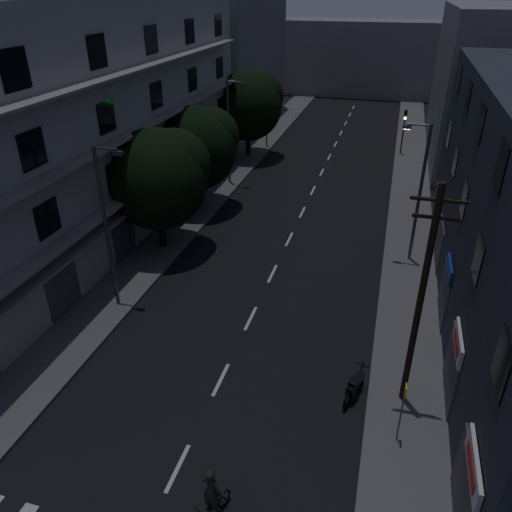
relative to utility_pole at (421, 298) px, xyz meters
The scene contains 20 objects.
ground 19.72m from the utility_pole, 112.52° to the left, with size 160.00×160.00×0.00m, color black.
sidewalk_left 23.54m from the utility_pole, 130.01° to the left, with size 3.00×90.00×0.15m, color #565659.
sidewalk_right 18.29m from the utility_pole, 89.40° to the left, with size 3.00×90.00×0.15m, color #565659.
lane_markings 25.46m from the utility_pole, 107.02° to the left, with size 0.15×60.50×0.01m.
building_left 22.14m from the utility_pole, 151.10° to the left, with size 7.00×36.00×14.00m.
building_far_left 45.11m from the utility_pole, 115.42° to the left, with size 6.00×20.00×16.00m, color slate.
building_far_right 35.00m from the utility_pole, 82.30° to the left, with size 6.00×20.00×13.00m, color slate.
building_far_end 63.07m from the utility_pole, 96.66° to the left, with size 24.00×8.00×10.00m, color slate.
tree_near 17.41m from the utility_pole, 147.01° to the left, with size 5.95×5.95×7.34m.
tree_mid 21.94m from the utility_pole, 132.59° to the left, with size 5.83×5.83×7.17m.
tree_far 32.35m from the utility_pole, 117.10° to the left, with size 6.24×6.24×7.71m.
traffic_signal_far_right 33.20m from the utility_pole, 91.44° to the left, with size 0.28×0.37×4.10m.
traffic_signal_far_left 35.27m from the utility_pole, 113.28° to the left, with size 0.28×0.37×4.10m.
street_lamp_left_near 14.98m from the utility_pole, 166.01° to the left, with size 1.51×0.25×8.00m.
street_lamp_right 11.86m from the utility_pole, 89.77° to the left, with size 1.51×0.25×8.00m.
street_lamp_left_far 25.74m from the utility_pole, 123.35° to the left, with size 1.51×0.25×8.00m.
utility_pole is the anchor object (origin of this frame).
bus_stop_sign 3.69m from the utility_pole, 94.03° to the right, with size 0.06×0.35×2.52m.
motorcycle 4.75m from the utility_pole, 169.45° to the right, with size 0.85×1.99×1.31m.
cyclist 9.65m from the utility_pole, 129.07° to the right, with size 1.15×1.89×2.26m.
Camera 1 is at (5.66, -8.32, 14.59)m, focal length 35.00 mm.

